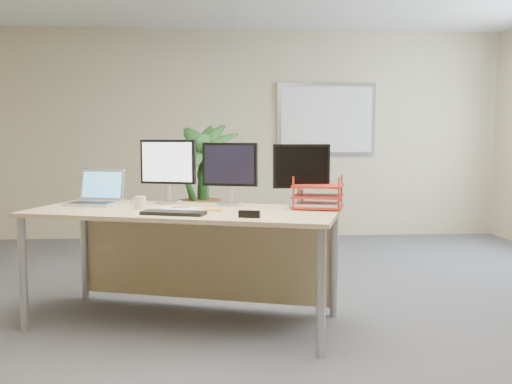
{
  "coord_description": "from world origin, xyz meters",
  "views": [
    {
      "loc": [
        -0.26,
        -3.48,
        1.33
      ],
      "look_at": [
        0.01,
        0.35,
        0.95
      ],
      "focal_mm": 40.0,
      "sensor_mm": 36.0,
      "label": 1
    }
  ],
  "objects": [
    {
      "name": "floor",
      "position": [
        0.0,
        0.0,
        0.0
      ],
      "size": [
        8.0,
        8.0,
        0.0
      ],
      "primitive_type": "plane",
      "color": "#4C4C52",
      "rests_on": "ground"
    },
    {
      "name": "back_wall",
      "position": [
        0.0,
        4.0,
        1.35
      ],
      "size": [
        7.0,
        0.04,
        2.7
      ],
      "primitive_type": "cube",
      "color": "#CAC08F",
      "rests_on": "floor"
    },
    {
      "name": "whiteboard",
      "position": [
        1.2,
        3.97,
        1.55
      ],
      "size": [
        1.3,
        0.04,
        0.95
      ],
      "color": "#A2A2A6",
      "rests_on": "back_wall"
    },
    {
      "name": "desk",
      "position": [
        -0.45,
        0.61,
        0.64
      ],
      "size": [
        2.3,
        1.49,
        0.82
      ],
      "color": "tan",
      "rests_on": "floor"
    },
    {
      "name": "floor_plant",
      "position": [
        -0.41,
        1.8,
        0.75
      ],
      "size": [
        1.1,
        1.1,
        1.5
      ],
      "primitive_type": "imported",
      "rotation": [
        0.0,
        0.0,
        -0.41
      ],
      "color": "#133515",
      "rests_on": "floor"
    },
    {
      "name": "monitor_left",
      "position": [
        -0.62,
        0.89,
        1.1
      ],
      "size": [
        0.43,
        0.2,
        0.48
      ],
      "color": "#A8A8AC",
      "rests_on": "desk"
    },
    {
      "name": "monitor_right",
      "position": [
        -0.15,
        0.74,
        1.09
      ],
      "size": [
        0.41,
        0.19,
        0.46
      ],
      "color": "#A8A8AC",
      "rests_on": "desk"
    },
    {
      "name": "monitor_dark",
      "position": [
        0.36,
        0.56,
        1.08
      ],
      "size": [
        0.41,
        0.19,
        0.46
      ],
      "color": "#A8A8AC",
      "rests_on": "desk"
    },
    {
      "name": "laptop",
      "position": [
        -1.16,
        0.86,
        0.88
      ],
      "size": [
        0.44,
        0.41,
        0.26
      ],
      "color": "silver",
      "rests_on": "desk"
    },
    {
      "name": "keyboard",
      "position": [
        -0.53,
        0.24,
        0.83
      ],
      "size": [
        0.44,
        0.26,
        0.02
      ],
      "primitive_type": "cube",
      "rotation": [
        0.0,
        0.0,
        -0.3
      ],
      "color": "black",
      "rests_on": "desk"
    },
    {
      "name": "coffee_mug",
      "position": [
        -0.79,
        0.56,
        0.86
      ],
      "size": [
        0.11,
        0.08,
        0.09
      ],
      "color": "silver",
      "rests_on": "desk"
    },
    {
      "name": "spiral_notebook",
      "position": [
        -0.51,
        0.51,
        0.82
      ],
      "size": [
        0.33,
        0.31,
        0.01
      ],
      "primitive_type": "cube",
      "rotation": [
        0.0,
        0.0,
        -0.59
      ],
      "color": "white",
      "rests_on": "desk"
    },
    {
      "name": "orange_pen",
      "position": [
        -0.5,
        0.5,
        0.84
      ],
      "size": [
        0.13,
        0.01,
        0.01
      ],
      "primitive_type": "cylinder",
      "rotation": [
        0.0,
        1.57,
        -0.04
      ],
      "color": "#CA5916",
      "rests_on": "spiral_notebook"
    },
    {
      "name": "yellow_highlighter",
      "position": [
        -0.28,
        0.39,
        0.83
      ],
      "size": [
        0.13,
        0.05,
        0.02
      ],
      "primitive_type": "cylinder",
      "rotation": [
        0.0,
        1.57,
        -0.3
      ],
      "color": "yellow",
      "rests_on": "desk"
    },
    {
      "name": "water_bottle",
      "position": [
        -1.28,
        1.13,
        0.94
      ],
      "size": [
        0.07,
        0.07,
        0.26
      ],
      "color": "white",
      "rests_on": "desk"
    },
    {
      "name": "letter_tray",
      "position": [
        0.46,
        0.47,
        0.89
      ],
      "size": [
        0.41,
        0.35,
        0.16
      ],
      "color": "#B22516",
      "rests_on": "desk"
    },
    {
      "name": "stapler",
      "position": [
        -0.05,
        0.06,
        0.84
      ],
      "size": [
        0.14,
        0.08,
        0.05
      ],
      "primitive_type": "cube",
      "rotation": [
        0.0,
        0.0,
        -0.3
      ],
      "color": "black",
      "rests_on": "desk"
    }
  ]
}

